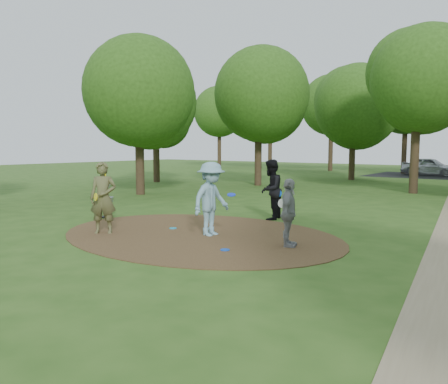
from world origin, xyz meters
The scene contains 11 objects.
ground centered at (0.00, 0.00, 0.00)m, with size 100.00×100.00×0.00m, color #2D5119.
dirt_clearing centered at (0.00, 0.00, 0.01)m, with size 8.40×8.40×0.02m, color #47301C.
player_observer_with_disc centered at (-2.23, -1.48, 1.02)m, with size 0.88×0.83×2.03m.
player_throwing_with_disc centered at (0.37, 0.12, 1.02)m, with size 1.25×1.35×2.04m.
player_walking_with_disc centered at (0.28, 3.42, 1.01)m, with size 0.95×1.12×2.02m.
player_waiting_with_disc centered at (2.73, 0.20, 0.84)m, with size 0.72×1.07×1.69m.
disc_ground_cyan centered at (-1.13, 0.17, 0.03)m, with size 0.22×0.22×0.02m, color #1AA4D5.
disc_ground_blue centered at (1.74, -1.06, 0.03)m, with size 0.22×0.22×0.02m, color blue.
car_left centered at (-0.46, 30.45, 0.76)m, with size 1.80×4.47×1.52m, color #B5B7BE.
disc_golf_basket centered at (-4.50, 0.30, 0.87)m, with size 0.63×0.63×1.54m.
tree_ring centered at (2.31, 10.88, 5.21)m, with size 37.20×45.03×8.88m.
Camera 1 is at (7.81, -9.12, 2.47)m, focal length 35.00 mm.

